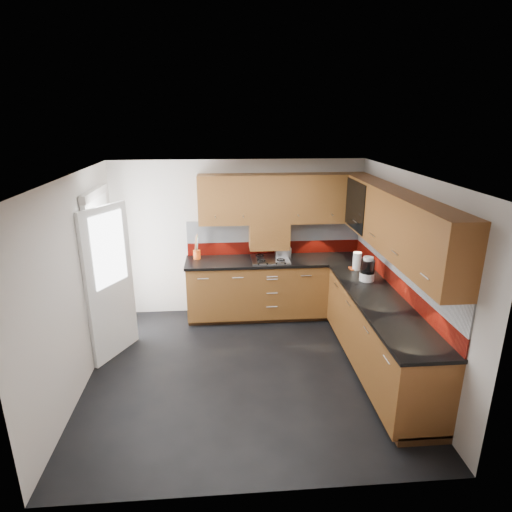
{
  "coord_description": "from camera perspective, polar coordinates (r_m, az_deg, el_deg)",
  "views": [
    {
      "loc": [
        -0.25,
        -4.57,
        3.02
      ],
      "look_at": [
        0.17,
        0.65,
        1.28
      ],
      "focal_mm": 30.0,
      "sensor_mm": 36.0,
      "label": 1
    }
  ],
  "objects": [
    {
      "name": "upper_cabinets",
      "position": [
        5.68,
        10.67,
        6.02
      ],
      "size": [
        2.5,
        3.2,
        0.72
      ],
      "color": "#5D3714",
      "rests_on": "room"
    },
    {
      "name": "extractor_hood",
      "position": [
        6.48,
        1.77,
        2.77
      ],
      "size": [
        0.6,
        0.33,
        0.4
      ],
      "primitive_type": "cube",
      "color": "#5D3714",
      "rests_on": "room"
    },
    {
      "name": "orange_cloth",
      "position": [
        6.22,
        12.99,
        -1.62
      ],
      "size": [
        0.15,
        0.13,
        0.02
      ],
      "primitive_type": "cube",
      "rotation": [
        0.0,
        0.0,
        0.07
      ],
      "color": "#F8571B",
      "rests_on": "countertop"
    },
    {
      "name": "room",
      "position": [
        4.82,
        -1.39,
        -0.03
      ],
      "size": [
        4.0,
        3.8,
        2.64
      ],
      "color": "black"
    },
    {
      "name": "countertop",
      "position": [
        5.83,
        8.66,
        -3.01
      ],
      "size": [
        2.72,
        3.22,
        0.04
      ],
      "color": "black",
      "rests_on": "base_cabinets"
    },
    {
      "name": "paper_towel",
      "position": [
        6.16,
        13.32,
        -0.65
      ],
      "size": [
        0.13,
        0.13,
        0.25
      ],
      "primitive_type": "cylinder",
      "rotation": [
        0.0,
        0.0,
        0.11
      ],
      "color": "white",
      "rests_on": "countertop"
    },
    {
      "name": "gas_hob",
      "position": [
        6.42,
        1.9,
        -0.43
      ],
      "size": [
        0.56,
        0.5,
        0.04
      ],
      "color": "silver",
      "rests_on": "countertop"
    },
    {
      "name": "back_door",
      "position": [
        5.88,
        -19.41,
        -2.49
      ],
      "size": [
        0.42,
        1.19,
        2.04
      ],
      "color": "white",
      "rests_on": "room"
    },
    {
      "name": "food_processor",
      "position": [
        5.78,
        14.63,
        -1.79
      ],
      "size": [
        0.2,
        0.2,
        0.33
      ],
      "color": "white",
      "rests_on": "countertop"
    },
    {
      "name": "toaster",
      "position": [
        6.52,
        3.61,
        0.47
      ],
      "size": [
        0.24,
        0.15,
        0.17
      ],
      "color": "silver",
      "rests_on": "countertop"
    },
    {
      "name": "utensil_pot",
      "position": [
        6.52,
        -7.9,
        0.39
      ],
      "size": [
        0.11,
        0.11,
        0.39
      ],
      "color": "#DA5014",
      "rests_on": "countertop"
    },
    {
      "name": "base_cabinets",
      "position": [
        6.03,
        8.54,
        -7.23
      ],
      "size": [
        2.7,
        3.2,
        0.95
      ],
      "color": "#5D3714",
      "rests_on": "room"
    },
    {
      "name": "backsplash",
      "position": [
        5.99,
        10.39,
        0.44
      ],
      "size": [
        2.7,
        3.2,
        0.54
      ],
      "color": "maroon",
      "rests_on": "countertop"
    },
    {
      "name": "glass_cabinet",
      "position": [
        6.08,
        14.4,
        6.82
      ],
      "size": [
        0.32,
        0.8,
        0.66
      ],
      "color": "black",
      "rests_on": "room"
    }
  ]
}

